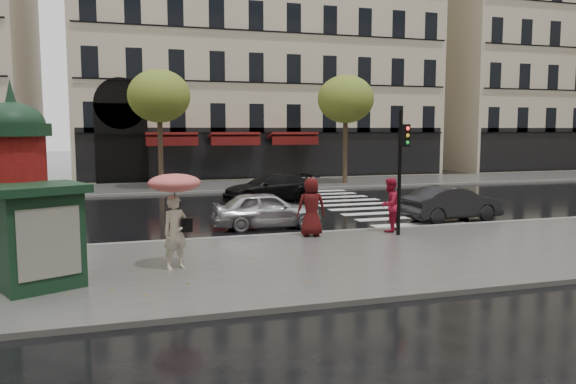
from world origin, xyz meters
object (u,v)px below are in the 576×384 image
object	(u,v)px
woman_red	(390,205)
car_black	(270,188)
car_silver	(266,210)
car_white	(4,208)
woman_umbrella	(175,204)
morris_column	(15,183)
newsstand	(39,235)
traffic_light	(402,160)
car_darkgrey	(452,203)
man_burgundy	(311,207)

from	to	relation	value
woman_red	car_black	bearing A→B (deg)	-113.24
car_silver	car_white	distance (m)	9.04
woman_umbrella	morris_column	xyz separation A→B (m)	(-3.44, 0.42, 0.55)
car_white	newsstand	bearing A→B (deg)	-161.23
newsstand	car_black	distance (m)	15.51
traffic_light	woman_umbrella	bearing A→B (deg)	-162.34
newsstand	morris_column	bearing A→B (deg)	116.29
woman_red	car_black	size ratio (longest dim) A/B	0.38
car_darkgrey	car_silver	bearing A→B (deg)	79.41
traffic_light	car_darkgrey	world-z (taller)	traffic_light
woman_umbrella	morris_column	world-z (taller)	morris_column
newsstand	car_black	world-z (taller)	newsstand
traffic_light	morris_column	bearing A→B (deg)	-170.10
morris_column	car_darkgrey	xyz separation A→B (m)	(14.11, 4.51, -1.57)
car_white	traffic_light	bearing A→B (deg)	-110.52
man_burgundy	newsstand	world-z (taller)	newsstand
man_burgundy	car_silver	xyz separation A→B (m)	(-0.78, 2.44, -0.39)
car_black	car_white	bearing A→B (deg)	-75.09
man_burgundy	newsstand	xyz separation A→B (m)	(-7.26, -3.67, 0.20)
car_white	car_black	distance (m)	11.46
traffic_light	car_darkgrey	bearing A→B (deg)	36.65
woman_umbrella	woman_red	distance (m)	7.68
woman_red	newsstand	distance (m)	10.59
woman_red	car_darkgrey	world-z (taller)	woman_red
newsstand	car_white	size ratio (longest dim) A/B	0.45
man_burgundy	car_black	xyz separation A→B (m)	(1.21, 9.31, -0.37)
woman_red	morris_column	bearing A→B (deg)	-18.68
man_burgundy	morris_column	size ratio (longest dim) A/B	0.42
morris_column	car_silver	size ratio (longest dim) A/B	1.16
woman_umbrella	car_darkgrey	distance (m)	11.80
man_burgundy	morris_column	distance (m)	8.31
car_white	car_black	world-z (taller)	car_white
car_darkgrey	woman_red	bearing A→B (deg)	111.92
car_darkgrey	car_black	xyz separation A→B (m)	(-5.06, 7.31, 0.02)
woman_umbrella	traffic_light	size ratio (longest dim) A/B	0.60
man_burgundy	car_darkgrey	size ratio (longest dim) A/B	0.47
woman_red	newsstand	xyz separation A→B (m)	(-9.92, -3.67, 0.24)
woman_red	car_darkgrey	size ratio (longest dim) A/B	0.45
newsstand	car_darkgrey	world-z (taller)	newsstand
woman_red	car_darkgrey	xyz separation A→B (m)	(3.61, 2.00, -0.35)
car_silver	car_darkgrey	distance (m)	7.07
woman_umbrella	woman_red	world-z (taller)	woman_umbrella
car_white	car_darkgrey	bearing A→B (deg)	-96.25
woman_umbrella	man_burgundy	distance (m)	5.32
woman_umbrella	man_burgundy	size ratio (longest dim) A/B	1.28
newsstand	car_silver	bearing A→B (deg)	43.31
car_darkgrey	car_black	size ratio (longest dim) A/B	0.85
traffic_light	man_burgundy	bearing A→B (deg)	165.97
traffic_light	car_black	xyz separation A→B (m)	(-1.48, 9.98, -1.80)
woman_umbrella	newsstand	distance (m)	2.99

